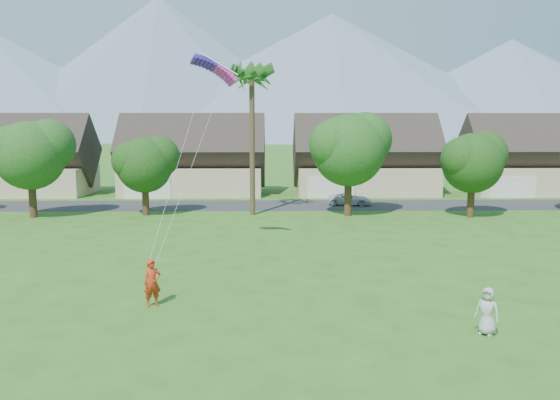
{
  "coord_description": "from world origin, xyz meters",
  "views": [
    {
      "loc": [
        -0.47,
        -17.12,
        7.53
      ],
      "look_at": [
        0.0,
        10.0,
        3.8
      ],
      "focal_mm": 35.0,
      "sensor_mm": 36.0,
      "label": 1
    }
  ],
  "objects_px": {
    "watcher": "(487,311)",
    "parked_car": "(350,199)",
    "kite_flyer": "(152,283)",
    "parafoil_kite": "(215,67)"
  },
  "relations": [
    {
      "from": "kite_flyer",
      "to": "parked_car",
      "type": "height_order",
      "value": "kite_flyer"
    },
    {
      "from": "kite_flyer",
      "to": "watcher",
      "type": "bearing_deg",
      "value": -41.53
    },
    {
      "from": "kite_flyer",
      "to": "parked_car",
      "type": "bearing_deg",
      "value": 39.83
    },
    {
      "from": "parked_car",
      "to": "kite_flyer",
      "type": "bearing_deg",
      "value": 167.85
    },
    {
      "from": "watcher",
      "to": "parafoil_kite",
      "type": "height_order",
      "value": "parafoil_kite"
    },
    {
      "from": "kite_flyer",
      "to": "parafoil_kite",
      "type": "distance_m",
      "value": 14.06
    },
    {
      "from": "kite_flyer",
      "to": "parked_car",
      "type": "relative_size",
      "value": 0.49
    },
    {
      "from": "watcher",
      "to": "parked_car",
      "type": "distance_m",
      "value": 32.32
    },
    {
      "from": "parked_car",
      "to": "parafoil_kite",
      "type": "bearing_deg",
      "value": 161.85
    },
    {
      "from": "parafoil_kite",
      "to": "parked_car",
      "type": "bearing_deg",
      "value": 47.12
    }
  ]
}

